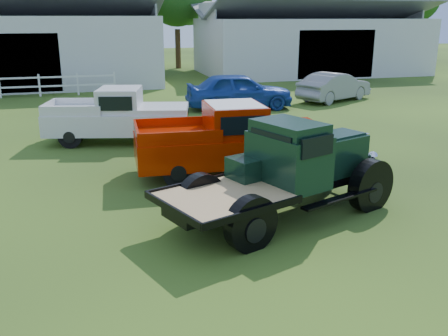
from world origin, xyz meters
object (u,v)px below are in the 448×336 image
object	(u,v)px
white_pickup	(118,116)
misc_car_grey	(334,87)
vintage_flatbed	(284,171)
misc_car_blue	(239,91)
red_pickup	(231,139)

from	to	relation	value
white_pickup	misc_car_grey	world-z (taller)	white_pickup
vintage_flatbed	white_pickup	bearing A→B (deg)	89.89
misc_car_blue	misc_car_grey	world-z (taller)	misc_car_blue
vintage_flatbed	misc_car_grey	xyz separation A→B (m)	(8.34, 13.80, -0.33)
vintage_flatbed	misc_car_blue	xyz separation A→B (m)	(2.95, 12.90, -0.21)
red_pickup	misc_car_blue	distance (m)	10.07
white_pickup	misc_car_blue	distance (m)	7.79
misc_car_blue	red_pickup	bearing A→B (deg)	166.12
white_pickup	misc_car_grey	bearing A→B (deg)	41.21
red_pickup	misc_car_blue	xyz separation A→B (m)	(3.17, 9.55, -0.14)
red_pickup	misc_car_grey	distance (m)	13.52
vintage_flatbed	misc_car_grey	distance (m)	16.13
white_pickup	misc_car_grey	xyz separation A→B (m)	(11.32, 5.96, -0.20)
vintage_flatbed	white_pickup	size ratio (longest dim) A/B	1.06
red_pickup	misc_car_blue	size ratio (longest dim) A/B	1.09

